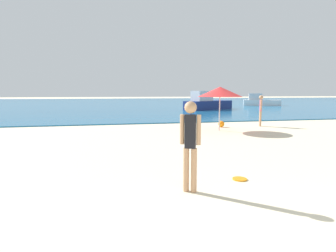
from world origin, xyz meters
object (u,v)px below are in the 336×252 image
boat_near (207,103)px  beach_umbrella (220,92)px  person_standing (190,141)px  frisbee (240,179)px  beach_ball (221,124)px  person_distant (261,109)px  boat_far (260,101)px

boat_near → beach_umbrella: size_ratio=2.75×
person_standing → beach_umbrella: beach_umbrella is taller
frisbee → beach_ball: size_ratio=0.91×
frisbee → boat_near: size_ratio=0.05×
person_distant → boat_near: size_ratio=0.29×
person_standing → boat_near: 22.37m
person_distant → boat_far: (11.20, 18.83, -0.31)m
person_standing → frisbee: person_standing is taller
boat_near → beach_ball: bearing=-135.3°
person_standing → frisbee: size_ratio=5.54×
boat_far → beach_ball: (-13.30, -18.76, -0.43)m
frisbee → beach_umbrella: beach_umbrella is taller
beach_umbrella → boat_near: bearing=71.8°
beach_ball → beach_umbrella: 2.09m
beach_ball → person_standing: bearing=-116.6°
beach_ball → boat_far: bearing=54.7°
person_standing → person_distant: bearing=81.3°
frisbee → person_distant: size_ratio=0.18×
boat_near → beach_ball: size_ratio=17.33×
frisbee → beach_ball: beach_ball is taller
person_distant → beach_umbrella: bearing=-41.5°
person_distant → beach_ball: person_distant is taller
boat_far → beach_umbrella: beach_umbrella is taller
person_standing → boat_near: size_ratio=0.29×
frisbee → boat_far: (16.27, 26.61, 0.57)m
person_distant → beach_umbrella: (-2.71, -1.13, 0.86)m
boat_far → beach_umbrella: bearing=-98.8°
beach_umbrella → person_standing: bearing=-116.5°
boat_far → beach_umbrella: size_ratio=2.34×
person_distant → boat_far: bearing=175.1°
person_distant → boat_near: bearing=-162.3°
frisbee → boat_far: 31.20m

